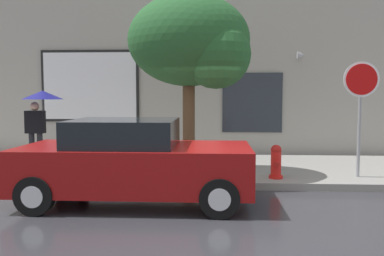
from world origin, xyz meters
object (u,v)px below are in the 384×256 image
Objects in this scene: fire_hydrant at (276,162)px; stop_sign at (361,96)px; parked_car at (134,162)px; street_tree at (194,44)px; pedestrian_with_umbrella at (40,105)px.

fire_hydrant is 2.30m from stop_sign.
street_tree is at bearing 64.48° from parked_car.
stop_sign is (7.54, -1.18, 0.24)m from pedestrian_with_umbrella.
stop_sign reaches higher than parked_car.
stop_sign reaches higher than pedestrian_with_umbrella.
parked_car is 3.18m from fire_hydrant.
street_tree is (3.95, -0.95, 1.40)m from pedestrian_with_umbrella.
pedestrian_with_umbrella is at bearing 134.93° from parked_car.
pedestrian_with_umbrella is (-5.73, 1.41, 1.16)m from fire_hydrant.
parked_car is 3.24m from street_tree.
parked_car is 1.63× the size of stop_sign.
stop_sign is (3.58, -0.23, -1.15)m from street_tree.
fire_hydrant is (2.75, 1.58, -0.23)m from parked_car.
parked_car is 2.14× the size of pedestrian_with_umbrella.
pedestrian_with_umbrella is at bearing 166.17° from fire_hydrant.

